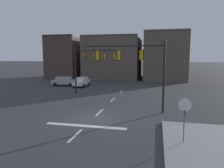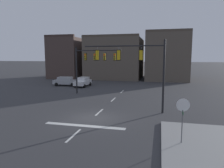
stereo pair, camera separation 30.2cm
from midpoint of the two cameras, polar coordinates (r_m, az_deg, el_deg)
ground_plane at (r=17.96m, az=-4.91°, el=-9.43°), size 400.00×400.00×0.00m
sidewalk_near_corner at (r=13.65m, az=25.09°, el=-15.42°), size 5.00×8.00×0.15m
stop_bar_paint at (r=16.17m, az=-7.16°, el=-11.40°), size 6.40×0.50×0.01m
lane_centreline at (r=19.80m, az=-3.10°, el=-7.79°), size 0.16×26.40×0.01m
signal_mast_near_side at (r=19.50m, az=7.38°, el=6.04°), size 7.67×0.40×6.84m
signal_mast_far_side at (r=28.66m, az=-5.50°, el=6.42°), size 6.72×0.95×6.65m
stop_sign at (r=12.86m, az=19.65°, el=-6.82°), size 0.76×0.64×2.83m
car_lot_nearside at (r=38.21m, az=-12.48°, el=0.81°), size 4.58×2.25×1.61m
car_lot_middle at (r=36.80m, az=-7.86°, el=0.66°), size 1.96×4.48×1.61m
building_row at (r=50.83m, az=3.15°, el=7.20°), size 32.25×13.86×10.73m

